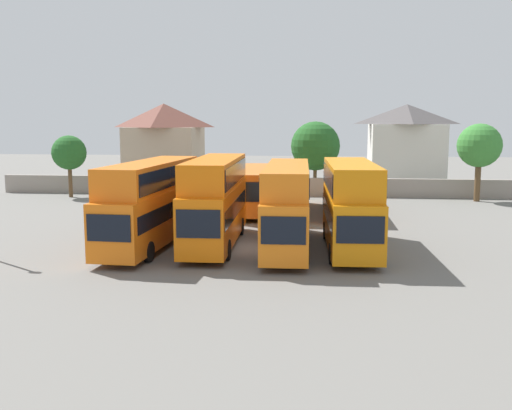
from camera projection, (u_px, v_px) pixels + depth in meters
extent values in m
plane|color=slate|center=(274.00, 204.00, 51.82)|extent=(140.00, 140.00, 0.00)
cube|color=gray|center=(278.00, 187.00, 57.33)|extent=(56.00, 0.50, 1.80)
cube|color=orange|center=(151.00, 216.00, 34.25)|extent=(3.22, 12.06, 2.96)
cube|color=black|center=(109.00, 228.00, 28.35)|extent=(2.24, 0.21, 1.33)
cube|color=black|center=(150.00, 210.00, 34.20)|extent=(3.21, 11.11, 0.93)
cube|color=orange|center=(151.00, 176.00, 34.21)|extent=(3.14, 11.46, 1.65)
cube|color=black|center=(151.00, 176.00, 34.21)|extent=(3.20, 10.87, 1.15)
cylinder|color=black|center=(149.00, 252.00, 30.64)|extent=(0.36, 1.12, 1.10)
cylinder|color=black|center=(106.00, 250.00, 31.01)|extent=(0.36, 1.12, 1.10)
cylinder|color=black|center=(188.00, 227.00, 37.86)|extent=(0.36, 1.12, 1.10)
cylinder|color=black|center=(153.00, 226.00, 38.23)|extent=(0.36, 1.12, 1.10)
cube|color=orange|center=(215.00, 214.00, 34.40)|extent=(2.77, 11.23, 3.15)
cube|color=black|center=(198.00, 224.00, 28.82)|extent=(2.20, 0.13, 1.42)
cube|color=black|center=(215.00, 207.00, 34.35)|extent=(2.79, 10.34, 0.99)
cube|color=orange|center=(216.00, 172.00, 34.33)|extent=(2.71, 10.67, 1.63)
cube|color=black|center=(216.00, 172.00, 34.33)|extent=(2.79, 10.12, 1.14)
cylinder|color=black|center=(227.00, 250.00, 31.09)|extent=(0.33, 1.11, 1.10)
cylinder|color=black|center=(185.00, 249.00, 31.28)|extent=(0.33, 1.11, 1.10)
cylinder|color=black|center=(241.00, 226.00, 37.93)|extent=(0.33, 1.11, 1.10)
cylinder|color=black|center=(206.00, 226.00, 38.11)|extent=(0.33, 1.11, 1.10)
cube|color=orange|center=(287.00, 217.00, 33.65)|extent=(2.72, 12.03, 2.98)
cube|color=black|center=(283.00, 230.00, 27.67)|extent=(2.14, 0.13, 1.34)
cube|color=black|center=(287.00, 211.00, 33.59)|extent=(2.74, 11.07, 0.94)
cube|color=orange|center=(287.00, 178.00, 33.62)|extent=(2.66, 11.43, 1.49)
cube|color=black|center=(287.00, 178.00, 33.62)|extent=(2.73, 10.83, 1.04)
cylinder|color=black|center=(306.00, 254.00, 30.08)|extent=(0.33, 1.11, 1.10)
cylinder|color=black|center=(263.00, 253.00, 30.26)|extent=(0.33, 1.11, 1.10)
cylinder|color=black|center=(306.00, 228.00, 37.40)|extent=(0.33, 1.11, 1.10)
cylinder|color=black|center=(271.00, 227.00, 37.58)|extent=(0.33, 1.11, 1.10)
cube|color=orange|center=(350.00, 219.00, 33.13)|extent=(2.97, 10.47, 2.94)
cube|color=black|center=(360.00, 230.00, 27.93)|extent=(2.28, 0.16, 1.33)
cube|color=black|center=(350.00, 213.00, 33.08)|extent=(2.98, 9.65, 0.93)
cube|color=orange|center=(351.00, 178.00, 33.05)|extent=(2.90, 9.95, 1.69)
cube|color=black|center=(351.00, 178.00, 33.05)|extent=(2.98, 9.44, 1.18)
cylinder|color=black|center=(379.00, 254.00, 30.06)|extent=(0.34, 1.11, 1.10)
cylinder|color=black|center=(332.00, 254.00, 30.22)|extent=(0.34, 1.11, 1.10)
cylinder|color=black|center=(364.00, 231.00, 36.41)|extent=(0.34, 1.11, 1.10)
cylinder|color=black|center=(326.00, 230.00, 36.57)|extent=(0.34, 1.11, 1.10)
cube|color=orange|center=(203.00, 187.00, 48.30)|extent=(3.39, 11.12, 3.08)
cube|color=black|center=(194.00, 191.00, 42.81)|extent=(2.25, 0.25, 1.38)
cube|color=black|center=(203.00, 183.00, 48.25)|extent=(3.36, 10.25, 0.97)
cylinder|color=black|center=(213.00, 209.00, 45.10)|extent=(0.38, 1.12, 1.10)
cylinder|color=black|center=(183.00, 209.00, 45.17)|extent=(0.38, 1.12, 1.10)
cylinder|color=black|center=(221.00, 198.00, 51.82)|extent=(0.38, 1.12, 1.10)
cylinder|color=black|center=(195.00, 198.00, 51.89)|extent=(0.38, 1.12, 1.10)
cube|color=orange|center=(251.00, 188.00, 47.35)|extent=(3.31, 11.67, 3.15)
cube|color=black|center=(247.00, 192.00, 41.58)|extent=(2.24, 0.23, 1.42)
cube|color=black|center=(251.00, 183.00, 47.30)|extent=(3.29, 10.75, 0.99)
cylinder|color=black|center=(264.00, 212.00, 43.98)|extent=(0.37, 1.12, 1.10)
cylinder|color=black|center=(233.00, 212.00, 44.06)|extent=(0.37, 1.12, 1.10)
cylinder|color=black|center=(266.00, 199.00, 51.04)|extent=(0.37, 1.12, 1.10)
cylinder|color=black|center=(239.00, 199.00, 51.13)|extent=(0.37, 1.12, 1.10)
cube|color=orange|center=(291.00, 189.00, 46.94)|extent=(2.58, 11.36, 3.14)
cube|color=black|center=(288.00, 193.00, 41.27)|extent=(2.26, 0.08, 1.41)
cube|color=black|center=(291.00, 184.00, 46.88)|extent=(2.62, 10.45, 0.99)
cylinder|color=black|center=(305.00, 213.00, 43.55)|extent=(0.30, 1.10, 1.10)
cylinder|color=black|center=(273.00, 212.00, 43.79)|extent=(0.30, 1.10, 1.10)
cylinder|color=black|center=(306.00, 200.00, 50.48)|extent=(0.30, 1.10, 1.10)
cylinder|color=black|center=(279.00, 199.00, 50.72)|extent=(0.30, 1.10, 1.10)
cube|color=orange|center=(340.00, 188.00, 46.98)|extent=(2.58, 11.96, 3.17)
cube|color=black|center=(344.00, 193.00, 41.02)|extent=(2.27, 0.08, 1.43)
cube|color=black|center=(340.00, 184.00, 46.93)|extent=(2.62, 11.00, 1.00)
cylinder|color=black|center=(358.00, 213.00, 43.41)|extent=(0.30, 1.10, 1.10)
cylinder|color=black|center=(326.00, 212.00, 43.66)|extent=(0.30, 1.10, 1.10)
cylinder|color=black|center=(352.00, 200.00, 50.71)|extent=(0.30, 1.10, 1.10)
cylinder|color=black|center=(325.00, 199.00, 50.95)|extent=(0.30, 1.10, 1.10)
cube|color=tan|center=(165.00, 155.00, 68.27)|extent=(8.05, 7.58, 6.54)
pyramid|color=brown|center=(164.00, 115.00, 67.61)|extent=(8.45, 7.96, 2.70)
cube|color=silver|center=(406.00, 155.00, 65.54)|extent=(7.91, 6.53, 6.92)
pyramid|color=#514C4C|center=(407.00, 114.00, 64.88)|extent=(8.31, 6.86, 2.17)
cylinder|color=brown|center=(315.00, 178.00, 59.34)|extent=(0.36, 0.36, 3.05)
sphere|color=#235B23|center=(315.00, 146.00, 58.87)|extent=(4.92, 4.92, 4.92)
cylinder|color=brown|center=(478.00, 181.00, 53.33)|extent=(0.53, 0.53, 3.71)
sphere|color=#387F33|center=(479.00, 145.00, 52.87)|extent=(3.94, 3.94, 3.94)
cylinder|color=brown|center=(70.00, 181.00, 56.34)|extent=(0.37, 0.37, 3.14)
sphere|color=#235B23|center=(69.00, 153.00, 55.95)|extent=(3.28, 3.28, 3.28)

